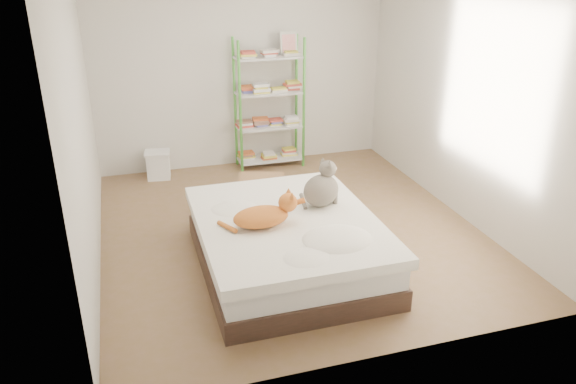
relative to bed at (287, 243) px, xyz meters
name	(u,v)px	position (x,y,z in m)	size (l,w,h in m)	color
room	(289,108)	(0.24, 0.72, 1.05)	(3.81, 4.21, 2.61)	#866650
bed	(287,243)	(0.00, 0.00, 0.00)	(1.56, 1.95, 0.50)	#462D25
orange_cat	(261,214)	(-0.26, -0.08, 0.36)	(0.58, 0.31, 0.23)	orange
grey_cat	(321,184)	(0.38, 0.18, 0.47)	(0.32, 0.38, 0.44)	slate
shelf_unit	(270,106)	(0.55, 2.61, 0.58)	(0.88, 0.36, 1.74)	#50B244
cardboard_box	(261,192)	(0.10, 1.34, -0.07)	(0.60, 0.61, 0.41)	#916049
white_bin	(158,165)	(-0.94, 2.57, -0.07)	(0.34, 0.31, 0.35)	white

